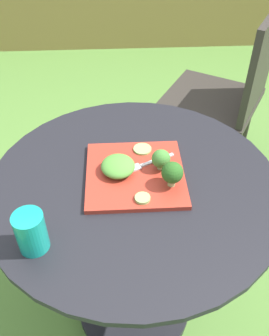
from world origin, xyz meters
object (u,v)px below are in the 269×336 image
patio_chair (231,88)px  fork (146,164)px  drinking_glass (32,234)px  salad_plate (135,174)px

patio_chair → fork: (-0.47, -0.75, 0.20)m
drinking_glass → fork: bearing=42.5°
patio_chair → fork: patio_chair is taller
salad_plate → fork: bearing=43.9°
patio_chair → salad_plate: size_ratio=3.26×
patio_chair → fork: 0.90m
salad_plate → fork: size_ratio=1.88×
fork → drinking_glass: bearing=-137.5°
salad_plate → fork: fork is taller
fork → salad_plate: bearing=-136.1°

